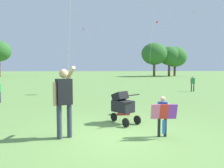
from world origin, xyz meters
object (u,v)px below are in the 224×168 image
(person_adult_flyer, at_px, (64,97))
(stroller, at_px, (122,105))
(cooler_box, at_px, (124,110))
(child_with_butterfly_kite, at_px, (163,113))
(person_red_shirt, at_px, (193,82))

(person_adult_flyer, xyz_separation_m, stroller, (1.62, 1.44, -0.46))
(person_adult_flyer, height_order, stroller, person_adult_flyer)
(person_adult_flyer, bearing_deg, cooler_box, 57.45)
(child_with_butterfly_kite, bearing_deg, stroller, 121.81)
(person_adult_flyer, distance_m, person_red_shirt, 12.48)
(child_with_butterfly_kite, bearing_deg, cooler_box, 104.63)
(person_adult_flyer, bearing_deg, person_red_shirt, 54.21)
(stroller, distance_m, person_red_shirt, 10.37)
(person_red_shirt, height_order, cooler_box, person_red_shirt)
(child_with_butterfly_kite, relative_size, stroller, 1.03)
(stroller, relative_size, cooler_box, 2.30)
(person_adult_flyer, relative_size, stroller, 1.78)
(child_with_butterfly_kite, height_order, stroller, child_with_butterfly_kite)
(person_adult_flyer, height_order, person_red_shirt, person_adult_flyer)
(child_with_butterfly_kite, distance_m, cooler_box, 2.96)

